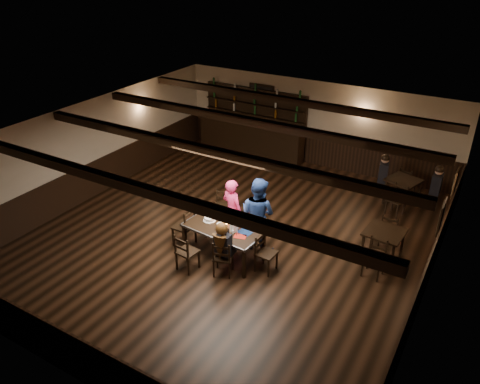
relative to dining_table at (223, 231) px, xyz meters
The scene contains 25 objects.
ground 1.14m from the dining_table, 107.47° to the left, with size 10.00×10.00×0.00m, color black.
room_shell 1.42m from the dining_table, 106.24° to the left, with size 9.02×10.02×2.71m.
dining_table is the anchor object (origin of this frame).
chair_near_left 0.98m from the dining_table, 116.70° to the right, with size 0.46×0.44×0.89m.
chair_near_right 0.74m from the dining_table, 59.85° to the right, with size 0.50×0.49×0.86m.
chair_end_left 0.98m from the dining_table, behind, with size 0.45×0.47×0.98m.
chair_end_right 1.01m from the dining_table, ahead, with size 0.42×0.43×0.88m.
chair_far_pushed 1.70m from the dining_table, 123.52° to the left, with size 0.46×0.45×0.81m.
woman_pink 0.74m from the dining_table, 105.28° to the left, with size 0.58×0.38×1.58m, color #E33176.
man_blue 0.89m from the dining_table, 56.52° to the left, with size 0.86×0.67×1.78m, color navy.
seated_person 0.68m from the dining_table, 59.45° to the right, with size 0.35×0.52×0.85m.
cake 0.47m from the dining_table, 166.09° to the left, with size 0.29×0.29×0.09m.
plate_stack_a 0.17m from the dining_table, 103.02° to the right, with size 0.16×0.16×0.15m, color white.
plate_stack_b 0.31m from the dining_table, ahead, with size 0.18×0.18×0.21m, color white.
tea_light 0.15m from the dining_table, 86.87° to the left, with size 0.05×0.05×0.06m.
salt_shaker 0.33m from the dining_table, 14.95° to the right, with size 0.03×0.03×0.08m, color silver.
pepper_shaker 0.41m from the dining_table, ahead, with size 0.03×0.03×0.08m, color #A5A8AD.
drink_glass 0.33m from the dining_table, 25.07° to the left, with size 0.08×0.08×0.13m, color silver.
menu_red 0.51m from the dining_table, 12.02° to the right, with size 0.27×0.19×0.00m, color maroon.
menu_blue 0.51m from the dining_table, ahead, with size 0.30×0.21×0.00m, color #0D1E41.
bar_counter 6.06m from the dining_table, 112.93° to the left, with size 3.88×0.70×2.20m.
back_table_a 3.55m from the dining_table, 28.17° to the left, with size 0.87×0.87×0.75m.
back_table_b 5.35m from the dining_table, 57.43° to the left, with size 0.98×0.98×0.75m.
bg_patron_left 5.22m from the dining_table, 64.06° to the left, with size 0.31×0.43×0.81m.
bg_patron_right 5.94m from the dining_table, 51.61° to the left, with size 0.24×0.39×0.81m.
Camera 1 is at (5.03, -8.26, 6.27)m, focal length 35.00 mm.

